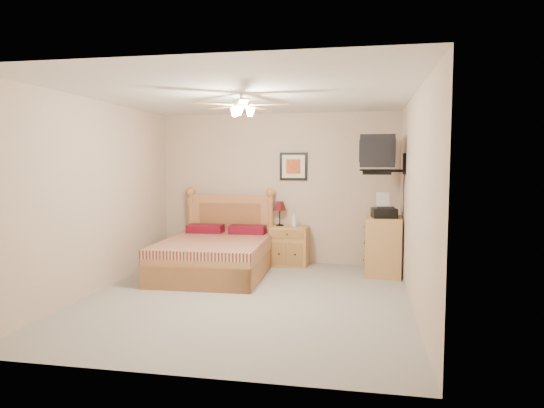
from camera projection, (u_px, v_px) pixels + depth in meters
The scene contains 17 objects.
floor at pixel (246, 298), 6.05m from camera, with size 4.50×4.50×0.00m, color gray.
ceiling at pixel (245, 95), 5.83m from camera, with size 4.00×4.50×0.04m, color white.
wall_back at pixel (278, 188), 8.14m from camera, with size 4.00×0.04×2.50m, color #C4AA90.
wall_front at pixel (176, 220), 3.74m from camera, with size 4.00×0.04×2.50m, color #C4AA90.
wall_left at pixel (97, 196), 6.31m from camera, with size 0.04×4.50×2.50m, color #C4AA90.
wall_right at pixel (415, 201), 5.57m from camera, with size 0.04×4.50×2.50m, color #C4AA90.
bed at pixel (214, 233), 7.23m from camera, with size 1.49×1.96×1.27m, color #AD6A40, non-canonical shape.
nightstand at pixel (289, 246), 7.94m from camera, with size 0.59×0.45×0.64m, color #B68239.
table_lamp at pixel (280, 213), 8.00m from camera, with size 0.22×0.22×0.40m, color #521217, non-canonical shape.
lotion_bottle at pixel (294, 220), 7.88m from camera, with size 0.09×0.09×0.22m, color silver.
framed_picture at pixel (294, 166), 8.04m from camera, with size 0.46×0.04×0.46m, color black.
dresser at pixel (384, 246), 7.30m from camera, with size 0.51×0.74×0.87m, color #B47F3C.
fax_machine at pixel (384, 205), 7.15m from camera, with size 0.35×0.37×0.37m, color black, non-canonical shape.
magazine_lower at pixel (383, 215), 7.46m from camera, with size 0.21×0.28×0.03m, color beige.
magazine_upper at pixel (382, 213), 7.49m from camera, with size 0.20×0.27×0.02m, color tan.
wall_tv at pixel (388, 154), 6.88m from camera, with size 0.56×0.46×0.58m, color black, non-canonical shape.
ceiling_fan at pixel (241, 105), 5.65m from camera, with size 1.14×1.14×0.28m, color silver, non-canonical shape.
Camera 1 is at (1.42, -5.76, 1.70)m, focal length 32.00 mm.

